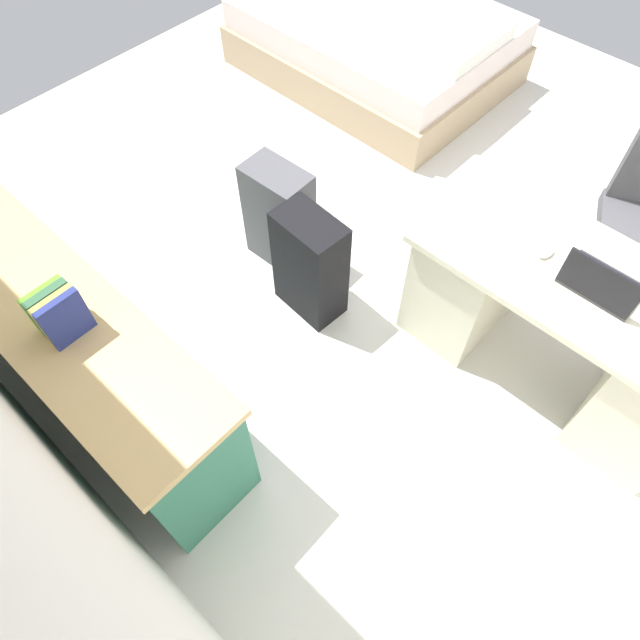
# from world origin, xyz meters

# --- Properties ---
(ground_plane) EXTENTS (5.58, 5.58, 0.00)m
(ground_plane) POSITION_xyz_m (0.00, 0.00, 0.00)
(ground_plane) COLOR silver
(desk) EXTENTS (1.44, 0.67, 0.72)m
(desk) POSITION_xyz_m (-1.16, 0.13, 0.38)
(desk) COLOR beige
(desk) RESTS_ON ground_plane
(credenza) EXTENTS (1.80, 0.48, 0.76)m
(credenza) POSITION_xyz_m (0.33, 1.75, 0.38)
(credenza) COLOR #2D7056
(credenza) RESTS_ON ground_plane
(bed) EXTENTS (1.91, 1.42, 0.58)m
(bed) POSITION_xyz_m (1.13, -1.32, 0.24)
(bed) COLOR tan
(bed) RESTS_ON ground_plane
(suitcase_black) EXTENTS (0.37, 0.24, 0.64)m
(suitcase_black) POSITION_xyz_m (-0.03, 0.63, 0.32)
(suitcase_black) COLOR black
(suitcase_black) RESTS_ON ground_plane
(suitcase_spare_grey) EXTENTS (0.37, 0.23, 0.63)m
(suitcase_spare_grey) POSITION_xyz_m (0.35, 0.49, 0.31)
(suitcase_spare_grey) COLOR #4C4C51
(suitcase_spare_grey) RESTS_ON ground_plane
(laptop) EXTENTS (0.31, 0.22, 0.21)m
(laptop) POSITION_xyz_m (-1.22, 0.17, 0.77)
(laptop) COLOR #333338
(laptop) RESTS_ON desk
(computer_mouse) EXTENTS (0.06, 0.10, 0.03)m
(computer_mouse) POSITION_xyz_m (-0.96, 0.13, 0.74)
(computer_mouse) COLOR white
(computer_mouse) RESTS_ON desk
(book_row) EXTENTS (0.15, 0.17, 0.22)m
(book_row) POSITION_xyz_m (0.20, 1.75, 0.86)
(book_row) COLOR navy
(book_row) RESTS_ON credenza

